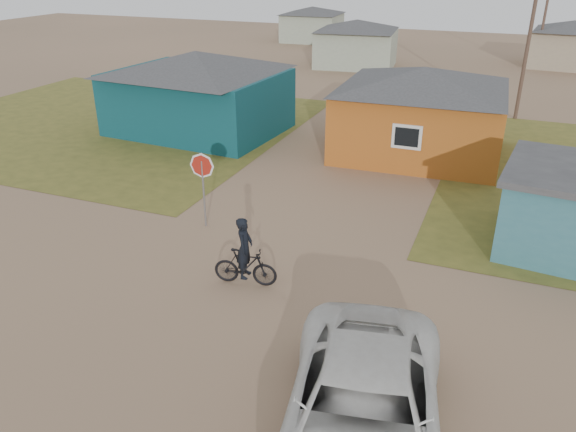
% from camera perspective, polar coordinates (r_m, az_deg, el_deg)
% --- Properties ---
extents(ground, '(120.00, 120.00, 0.00)m').
position_cam_1_polar(ground, '(14.98, -6.42, -8.71)').
color(ground, '#947255').
extents(grass_nw, '(20.00, 18.00, 0.00)m').
position_cam_1_polar(grass_nw, '(32.30, -17.92, 9.06)').
color(grass_nw, olive).
rests_on(grass_nw, ground).
extents(house_teal, '(8.93, 7.08, 4.00)m').
position_cam_1_polar(house_teal, '(29.09, -9.16, 12.44)').
color(house_teal, '#0B3740').
rests_on(house_teal, ground).
extents(house_yellow, '(7.72, 6.76, 3.90)m').
position_cam_1_polar(house_yellow, '(25.89, 13.34, 10.41)').
color(house_yellow, '#B1591B').
rests_on(house_yellow, ground).
extents(house_pale_west, '(7.04, 6.15, 3.60)m').
position_cam_1_polar(house_pale_west, '(46.91, 6.95, 17.10)').
color(house_pale_west, '#99A38C').
rests_on(house_pale_west, ground).
extents(house_beige_east, '(6.95, 6.05, 3.60)m').
position_cam_1_polar(house_beige_east, '(51.40, 27.01, 15.37)').
color(house_beige_east, gray).
rests_on(house_beige_east, ground).
extents(house_pale_north, '(6.28, 5.81, 3.40)m').
position_cam_1_polar(house_pale_north, '(60.67, 2.47, 18.95)').
color(house_pale_north, '#99A38C').
rests_on(house_pale_north, ground).
extents(utility_pole_near, '(1.40, 0.20, 8.00)m').
position_cam_1_polar(utility_pole_near, '(33.12, 23.25, 16.01)').
color(utility_pole_near, brown).
rests_on(utility_pole_near, ground).
extents(utility_pole_far, '(1.40, 0.20, 8.00)m').
position_cam_1_polar(utility_pole_far, '(49.05, 24.67, 18.17)').
color(utility_pole_far, brown).
rests_on(utility_pole_far, ground).
extents(stop_sign, '(0.81, 0.29, 2.57)m').
position_cam_1_polar(stop_sign, '(18.31, -8.69, 4.30)').
color(stop_sign, gray).
rests_on(stop_sign, ground).
extents(cyclist, '(1.83, 0.81, 2.00)m').
position_cam_1_polar(cyclist, '(15.34, -4.38, -4.54)').
color(cyclist, black).
rests_on(cyclist, ground).
extents(vehicle, '(3.98, 6.63, 1.72)m').
position_cam_1_polar(vehicle, '(10.68, 7.57, -19.35)').
color(vehicle, silver).
rests_on(vehicle, ground).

